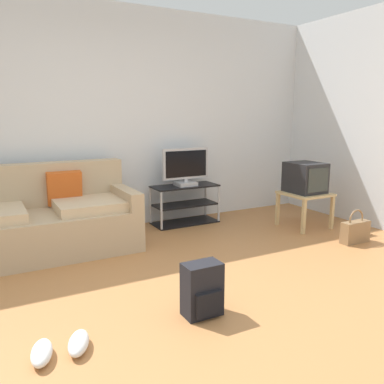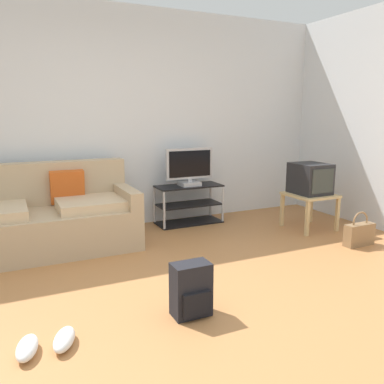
{
  "view_description": "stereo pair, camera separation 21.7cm",
  "coord_description": "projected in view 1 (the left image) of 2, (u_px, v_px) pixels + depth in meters",
  "views": [
    {
      "loc": [
        -1.32,
        -2.34,
        1.42
      ],
      "look_at": [
        0.62,
        1.27,
        0.6
      ],
      "focal_mm": 36.97,
      "sensor_mm": 36.0,
      "label": 1
    },
    {
      "loc": [
        -1.12,
        -2.44,
        1.42
      ],
      "look_at": [
        0.62,
        1.27,
        0.6
      ],
      "focal_mm": 36.97,
      "sensor_mm": 36.0,
      "label": 2
    }
  ],
  "objects": [
    {
      "name": "couch",
      "position": [
        40.0,
        221.0,
        4.07
      ],
      "size": [
        1.91,
        0.91,
        0.9
      ],
      "color": "tan",
      "rests_on": "ground_plane"
    },
    {
      "name": "crt_tv",
      "position": [
        305.0,
        178.0,
        4.94
      ],
      "size": [
        0.39,
        0.44,
        0.38
      ],
      "color": "#232326",
      "rests_on": "side_table"
    },
    {
      "name": "side_table",
      "position": [
        305.0,
        198.0,
        4.98
      ],
      "size": [
        0.53,
        0.53,
        0.45
      ],
      "color": "tan",
      "rests_on": "ground_plane"
    },
    {
      "name": "tv_stand",
      "position": [
        185.0,
        204.0,
        5.17
      ],
      "size": [
        0.86,
        0.38,
        0.51
      ],
      "color": "black",
      "rests_on": "ground_plane"
    },
    {
      "name": "backpack",
      "position": [
        202.0,
        290.0,
        2.81
      ],
      "size": [
        0.27,
        0.24,
        0.39
      ],
      "rotation": [
        0.0,
        0.0,
        0.19
      ],
      "color": "black",
      "rests_on": "ground_plane"
    },
    {
      "name": "flat_tv",
      "position": [
        186.0,
        167.0,
        5.06
      ],
      "size": [
        0.64,
        0.22,
        0.48
      ],
      "color": "#B2B2B7",
      "rests_on": "tv_stand"
    },
    {
      "name": "handbag",
      "position": [
        355.0,
        231.0,
        4.4
      ],
      "size": [
        0.35,
        0.12,
        0.38
      ],
      "rotation": [
        0.0,
        0.0,
        0.26
      ],
      "color": "olive",
      "rests_on": "ground_plane"
    },
    {
      "name": "wall_back",
      "position": [
        100.0,
        120.0,
        4.77
      ],
      "size": [
        9.0,
        0.1,
        2.7
      ],
      "primitive_type": "cube",
      "color": "silver",
      "rests_on": "ground_plane"
    },
    {
      "name": "ground_plane",
      "position": [
        199.0,
        311.0,
        2.91
      ],
      "size": [
        9.0,
        9.8,
        0.02
      ],
      "primitive_type": "cube",
      "color": "#B27542"
    },
    {
      "name": "sneakers_pair",
      "position": [
        61.0,
        348.0,
        2.36
      ],
      "size": [
        0.41,
        0.3,
        0.09
      ],
      "color": "white",
      "rests_on": "ground_plane"
    }
  ]
}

